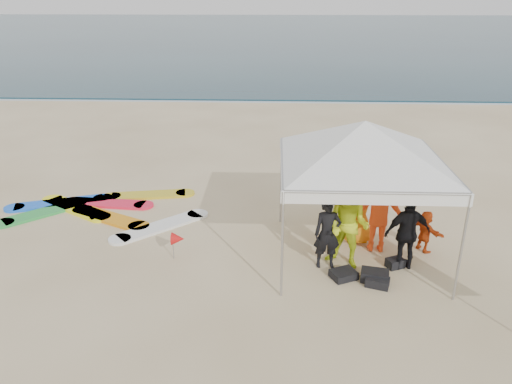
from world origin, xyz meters
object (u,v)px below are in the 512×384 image
(person_black_a, at_px, (327,234))
(canopy_tent, at_px, (366,121))
(person_black_b, at_px, (407,233))
(person_orange_b, at_px, (359,208))
(marker_pennant, at_px, (178,239))
(person_orange_a, at_px, (379,210))
(person_yellow, at_px, (348,225))
(surfboard_spread, at_px, (101,209))
(person_seated, at_px, (425,231))

(person_black_a, relative_size, canopy_tent, 0.33)
(person_black_b, bearing_deg, person_black_a, -10.81)
(person_black_a, xyz_separation_m, person_black_b, (1.66, -0.00, 0.06))
(person_orange_b, bearing_deg, marker_pennant, 2.85)
(person_orange_a, relative_size, person_orange_b, 1.14)
(person_yellow, distance_m, person_orange_b, 1.18)
(person_black_b, bearing_deg, marker_pennant, -12.77)
(person_black_a, xyz_separation_m, person_orange_b, (0.83, 1.15, 0.08))
(person_yellow, height_order, person_black_b, person_yellow)
(person_yellow, bearing_deg, surfboard_spread, -173.53)
(person_black_b, bearing_deg, person_orange_b, -64.98)
(person_black_a, relative_size, person_black_b, 0.93)
(person_orange_a, relative_size, marker_pennant, 3.08)
(person_seated, xyz_separation_m, surfboard_spread, (-8.08, 1.87, -0.45))
(person_black_b, xyz_separation_m, person_orange_b, (-0.83, 1.15, 0.02))
(person_black_a, distance_m, marker_pennant, 3.23)
(person_yellow, height_order, marker_pennant, person_yellow)
(person_orange_b, relative_size, surfboard_spread, 0.32)
(person_orange_a, height_order, canopy_tent, canopy_tent)
(person_black_a, relative_size, person_yellow, 0.82)
(person_seated, bearing_deg, canopy_tent, 70.57)
(person_orange_a, height_order, person_orange_b, person_orange_a)
(canopy_tent, bearing_deg, person_orange_b, 78.08)
(person_black_a, xyz_separation_m, canopy_tent, (0.69, 0.49, 2.30))
(marker_pennant, bearing_deg, person_orange_b, 13.64)
(canopy_tent, relative_size, marker_pennant, 7.33)
(person_black_a, distance_m, canopy_tent, 2.45)
(person_orange_b, height_order, person_seated, person_orange_b)
(person_orange_a, distance_m, person_black_b, 0.94)
(person_orange_a, relative_size, person_seated, 2.01)
(person_black_a, relative_size, person_orange_b, 0.91)
(person_black_a, bearing_deg, canopy_tent, 30.98)
(person_orange_b, xyz_separation_m, person_seated, (1.45, -0.37, -0.37))
(person_black_a, distance_m, surfboard_spread, 6.42)
(person_orange_b, height_order, canopy_tent, canopy_tent)
(person_orange_a, relative_size, person_black_b, 1.17)
(person_yellow, height_order, person_seated, person_yellow)
(person_orange_b, bearing_deg, canopy_tent, 67.29)
(person_yellow, bearing_deg, marker_pennant, -152.72)
(person_orange_a, bearing_deg, person_black_a, 38.37)
(person_seated, bearing_deg, surfboard_spread, 47.37)
(person_seated, height_order, surfboard_spread, person_seated)
(person_black_b, height_order, person_seated, person_black_b)
(person_orange_a, xyz_separation_m, person_seated, (1.07, -0.03, -0.49))
(person_seated, height_order, marker_pennant, person_seated)
(person_orange_a, distance_m, canopy_tent, 2.18)
(person_orange_a, bearing_deg, person_orange_b, -37.69)
(person_orange_b, xyz_separation_m, marker_pennant, (-4.04, -0.98, -0.36))
(person_orange_a, distance_m, person_orange_b, 0.53)
(person_orange_b, bearing_deg, person_black_a, 43.48)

